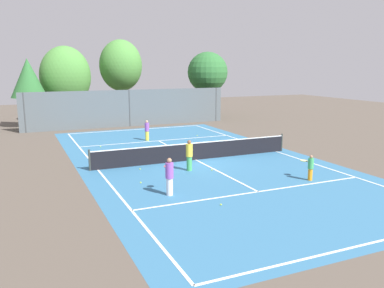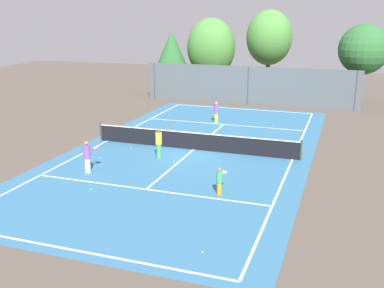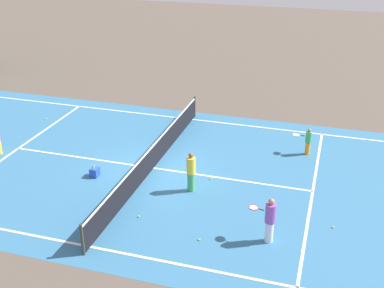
% 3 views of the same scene
% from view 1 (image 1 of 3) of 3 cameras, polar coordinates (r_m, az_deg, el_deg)
% --- Properties ---
extents(ground_plane, '(80.00, 80.00, 0.00)m').
position_cam_1_polar(ground_plane, '(22.62, 0.52, -2.28)').
color(ground_plane, brown).
extents(court_surface, '(13.00, 25.00, 0.01)m').
position_cam_1_polar(court_surface, '(22.62, 0.52, -2.27)').
color(court_surface, teal).
rests_on(court_surface, ground_plane).
extents(tennis_net, '(11.90, 0.10, 1.10)m').
position_cam_1_polar(tennis_net, '(22.51, 0.52, -1.02)').
color(tennis_net, '#333833').
rests_on(tennis_net, ground_plane).
extents(perimeter_fence, '(18.00, 0.12, 3.20)m').
position_cam_1_polar(perimeter_fence, '(35.42, -8.92, 5.08)').
color(perimeter_fence, '#515B60').
rests_on(perimeter_fence, ground_plane).
extents(tree_0, '(4.59, 3.77, 7.04)m').
position_cam_1_polar(tree_0, '(39.01, -17.63, 9.18)').
color(tree_0, brown).
rests_on(tree_0, ground_plane).
extents(tree_1, '(2.96, 2.96, 5.88)m').
position_cam_1_polar(tree_1, '(36.92, -22.37, 8.68)').
color(tree_1, brown).
rests_on(tree_1, ground_plane).
extents(tree_2, '(4.04, 4.04, 6.63)m').
position_cam_1_polar(tree_2, '(40.77, 2.23, 10.19)').
color(tree_2, brown).
rests_on(tree_2, ground_plane).
extents(tree_3, '(4.15, 4.18, 7.77)m').
position_cam_1_polar(tree_3, '(40.56, -10.14, 10.96)').
color(tree_3, brown).
rests_on(tree_3, ground_plane).
extents(player_0, '(0.31, 0.31, 1.45)m').
position_cam_1_polar(player_0, '(28.55, -6.45, 1.97)').
color(player_0, yellow).
rests_on(player_0, ground_plane).
extents(player_1, '(0.34, 0.34, 1.58)m').
position_cam_1_polar(player_1, '(20.16, -0.39, -1.59)').
color(player_1, '#3FA559').
rests_on(player_1, ground_plane).
extents(player_2, '(0.49, 0.92, 1.57)m').
position_cam_1_polar(player_2, '(16.37, -3.24, -4.59)').
color(player_2, silver).
rests_on(player_2, ground_plane).
extents(player_3, '(0.35, 0.83, 1.20)m').
position_cam_1_polar(player_3, '(19.30, 16.53, -3.18)').
color(player_3, orange).
rests_on(player_3, ground_plane).
extents(ball_crate, '(0.36, 0.30, 0.43)m').
position_cam_1_polar(ball_crate, '(23.89, -4.30, -1.14)').
color(ball_crate, blue).
rests_on(ball_crate, ground_plane).
extents(tennis_ball_1, '(0.07, 0.07, 0.07)m').
position_cam_1_polar(tennis_ball_1, '(20.68, -7.45, -3.57)').
color(tennis_ball_1, '#CCE533').
rests_on(tennis_ball_1, ground_plane).
extents(tennis_ball_2, '(0.07, 0.07, 0.07)m').
position_cam_1_polar(tennis_ball_2, '(15.44, 4.15, -8.62)').
color(tennis_ball_2, '#CCE533').
rests_on(tennis_ball_2, ground_plane).
extents(tennis_ball_3, '(0.07, 0.07, 0.07)m').
position_cam_1_polar(tennis_ball_3, '(18.32, -7.34, -5.49)').
color(tennis_ball_3, '#CCE533').
rests_on(tennis_ball_3, ground_plane).
extents(tennis_ball_4, '(0.07, 0.07, 0.07)m').
position_cam_1_polar(tennis_ball_4, '(20.35, 2.85, -3.73)').
color(tennis_ball_4, '#CCE533').
rests_on(tennis_ball_4, ground_plane).
extents(tennis_ball_5, '(0.07, 0.07, 0.07)m').
position_cam_1_polar(tennis_ball_5, '(30.31, 0.74, 1.22)').
color(tennis_ball_5, '#CCE533').
rests_on(tennis_ball_5, ground_plane).
extents(tennis_ball_6, '(0.07, 0.07, 0.07)m').
position_cam_1_polar(tennis_ball_6, '(31.80, -6.32, 1.62)').
color(tennis_ball_6, '#CCE533').
rests_on(tennis_ball_6, ground_plane).
extents(tennis_ball_7, '(0.07, 0.07, 0.07)m').
position_cam_1_polar(tennis_ball_7, '(26.86, -12.94, -0.35)').
color(tennis_ball_7, '#CCE533').
rests_on(tennis_ball_7, ground_plane).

